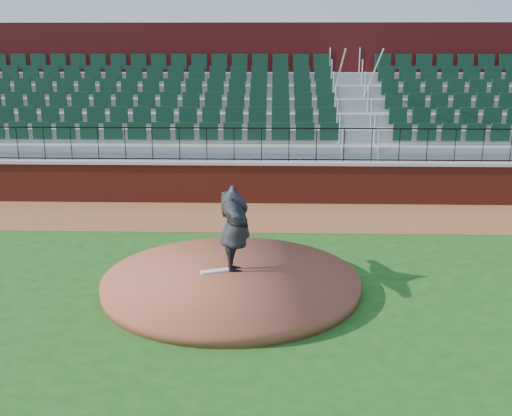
# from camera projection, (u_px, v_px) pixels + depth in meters

# --- Properties ---
(ground) EXTENTS (90.00, 90.00, 0.00)m
(ground) POSITION_uv_depth(u_px,v_px,m) (254.00, 290.00, 12.40)
(ground) COLOR #1A4C15
(ground) RESTS_ON ground
(warning_track) EXTENTS (34.00, 3.20, 0.01)m
(warning_track) POSITION_uv_depth(u_px,v_px,m) (260.00, 216.00, 17.61)
(warning_track) COLOR brown
(warning_track) RESTS_ON ground
(field_wall) EXTENTS (34.00, 0.35, 1.20)m
(field_wall) POSITION_uv_depth(u_px,v_px,m) (261.00, 183.00, 19.00)
(field_wall) COLOR maroon
(field_wall) RESTS_ON ground
(wall_cap) EXTENTS (34.00, 0.45, 0.10)m
(wall_cap) POSITION_uv_depth(u_px,v_px,m) (261.00, 163.00, 18.83)
(wall_cap) COLOR #B7B7B7
(wall_cap) RESTS_ON field_wall
(wall_railing) EXTENTS (34.00, 0.05, 1.00)m
(wall_railing) POSITION_uv_depth(u_px,v_px,m) (261.00, 145.00, 18.69)
(wall_railing) COLOR black
(wall_railing) RESTS_ON wall_cap
(seating_stands) EXTENTS (34.00, 5.10, 4.60)m
(seating_stands) POSITION_uv_depth(u_px,v_px,m) (263.00, 117.00, 21.19)
(seating_stands) COLOR gray
(seating_stands) RESTS_ON ground
(concourse_wall) EXTENTS (34.00, 0.50, 5.50)m
(concourse_wall) POSITION_uv_depth(u_px,v_px,m) (265.00, 97.00, 23.78)
(concourse_wall) COLOR maroon
(concourse_wall) RESTS_ON ground
(pitchers_mound) EXTENTS (5.17, 5.17, 0.25)m
(pitchers_mound) POSITION_uv_depth(u_px,v_px,m) (231.00, 282.00, 12.47)
(pitchers_mound) COLOR brown
(pitchers_mound) RESTS_ON ground
(pitching_rubber) EXTENTS (0.61, 0.35, 0.04)m
(pitching_rubber) POSITION_uv_depth(u_px,v_px,m) (215.00, 271.00, 12.67)
(pitching_rubber) COLOR white
(pitching_rubber) RESTS_ON pitchers_mound
(pitcher) EXTENTS (0.99, 2.29, 1.80)m
(pitcher) POSITION_uv_depth(u_px,v_px,m) (235.00, 228.00, 12.56)
(pitcher) COLOR black
(pitcher) RESTS_ON pitchers_mound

